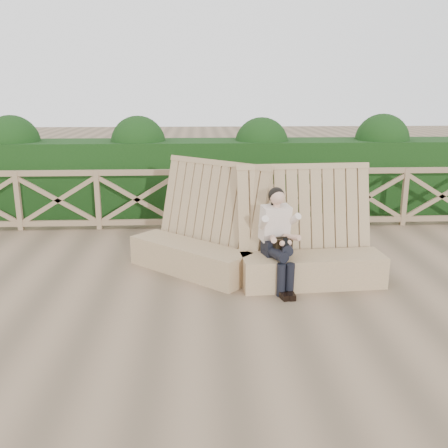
{
  "coord_description": "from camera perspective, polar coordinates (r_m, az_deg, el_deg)",
  "views": [
    {
      "loc": [
        -0.29,
        -5.51,
        2.5
      ],
      "look_at": [
        0.01,
        0.4,
        0.9
      ],
      "focal_mm": 40.0,
      "sensor_mm": 36.0,
      "label": 1
    }
  ],
  "objects": [
    {
      "name": "ground",
      "position": [
        6.06,
        0.06,
        -9.24
      ],
      "size": [
        60.0,
        60.0,
        0.0
      ],
      "primitive_type": "plane",
      "color": "brown",
      "rests_on": "ground"
    },
    {
      "name": "bench",
      "position": [
        6.83,
        3.03,
        -2.93
      ],
      "size": [
        3.43,
        1.86,
        1.55
      ],
      "rotation": [
        0.0,
        0.0,
        -0.34
      ],
      "color": "#937C54",
      "rests_on": "ground"
    },
    {
      "name": "woman",
      "position": [
        6.43,
        6.2,
        -1.26
      ],
      "size": [
        0.45,
        0.82,
        1.3
      ],
      "rotation": [
        0.0,
        0.0,
        0.26
      ],
      "color": "black",
      "rests_on": "ground"
    },
    {
      "name": "guardrail",
      "position": [
        9.22,
        -1.06,
        2.93
      ],
      "size": [
        10.1,
        0.09,
        1.1
      ],
      "color": "olive",
      "rests_on": "ground"
    },
    {
      "name": "hedge",
      "position": [
        10.36,
        -1.29,
        5.4
      ],
      "size": [
        12.0,
        1.2,
        1.5
      ],
      "primitive_type": "cube",
      "color": "black",
      "rests_on": "ground"
    }
  ]
}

